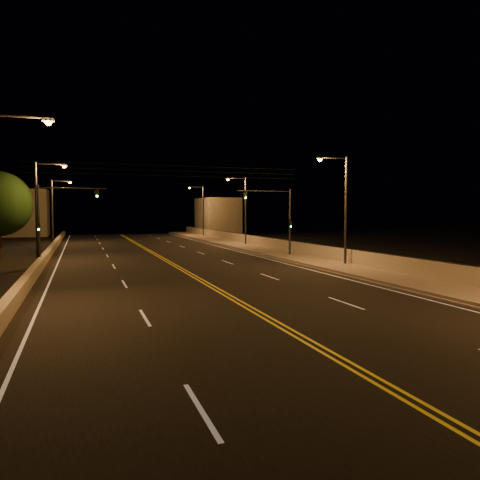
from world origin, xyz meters
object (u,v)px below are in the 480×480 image
object	(u,v)px
traffic_signal_left	(53,215)
streetlight_2	(243,206)
streetlight_3	(201,207)
streetlight_4	(0,196)
streetlight_1	(342,203)
traffic_signal_right	(280,215)
streetlight_5	(40,204)
streetlight_6	(55,206)

from	to	relation	value
traffic_signal_left	streetlight_2	bearing A→B (deg)	34.85
streetlight_3	streetlight_4	bearing A→B (deg)	-112.58
streetlight_1	traffic_signal_left	world-z (taller)	streetlight_1
streetlight_1	traffic_signal_right	bearing A→B (deg)	100.51
streetlight_1	streetlight_4	world-z (taller)	same
streetlight_2	streetlight_3	world-z (taller)	same
streetlight_3	streetlight_5	distance (m)	37.76
streetlight_5	streetlight_6	size ratio (longest dim) A/B	1.00
streetlight_1	traffic_signal_left	xyz separation A→B (m)	(-20.30, 8.03, -0.91)
streetlight_3	traffic_signal_right	world-z (taller)	streetlight_3
streetlight_1	traffic_signal_right	world-z (taller)	streetlight_1
streetlight_5	traffic_signal_left	xyz separation A→B (m)	(1.09, -3.33, -0.91)
streetlight_1	streetlight_5	size ratio (longest dim) A/B	1.00
streetlight_1	streetlight_2	world-z (taller)	same
streetlight_5	traffic_signal_left	distance (m)	3.62
traffic_signal_right	traffic_signal_left	bearing A→B (deg)	180.00
traffic_signal_left	streetlight_3	bearing A→B (deg)	59.49
traffic_signal_right	traffic_signal_left	size ratio (longest dim) A/B	1.00
streetlight_1	traffic_signal_right	distance (m)	8.22
streetlight_1	streetlight_5	bearing A→B (deg)	152.02
streetlight_5	traffic_signal_right	bearing A→B (deg)	-9.50
streetlight_6	traffic_signal_left	size ratio (longest dim) A/B	1.33
streetlight_3	streetlight_2	bearing A→B (deg)	-90.00
streetlight_4	streetlight_5	size ratio (longest dim) A/B	1.00
streetlight_1	streetlight_5	world-z (taller)	same
streetlight_2	traffic_signal_left	bearing A→B (deg)	-145.15
streetlight_1	streetlight_3	size ratio (longest dim) A/B	1.00
streetlight_1	streetlight_3	bearing A→B (deg)	90.00
streetlight_2	traffic_signal_left	size ratio (longest dim) A/B	1.33
streetlight_6	traffic_signal_left	distance (m)	26.12
streetlight_3	streetlight_5	size ratio (longest dim) A/B	1.00
streetlight_4	streetlight_6	size ratio (longest dim) A/B	1.00
streetlight_6	traffic_signal_right	bearing A→B (deg)	-52.65
streetlight_4	traffic_signal_right	xyz separation A→B (m)	(19.90, 16.99, -0.91)
streetlight_1	streetlight_4	size ratio (longest dim) A/B	1.00
streetlight_1	streetlight_6	world-z (taller)	same
streetlight_2	streetlight_4	distance (m)	37.77
streetlight_5	traffic_signal_left	world-z (taller)	streetlight_5
streetlight_3	traffic_signal_left	bearing A→B (deg)	-120.51
traffic_signal_right	streetlight_1	bearing A→B (deg)	-79.49
streetlight_3	streetlight_5	bearing A→B (deg)	-124.50
streetlight_1	streetlight_3	world-z (taller)	same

